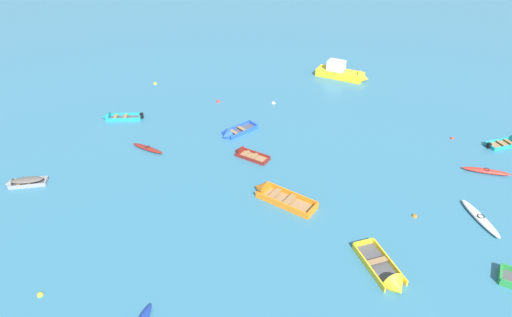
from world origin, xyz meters
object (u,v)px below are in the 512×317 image
mooring_buoy_far_field (414,216)px  kayak_white_foreground_center (480,218)px  mooring_buoy_between_boats_right (155,84)px  rowboat_blue_midfield_right (232,134)px  motor_launch_yellow_far_back (344,73)px  rowboat_turquoise_center (114,117)px  rowboat_yellow_near_left (390,279)px  rowboat_grey_near_right (21,182)px  mooring_buoy_near_foreground (452,139)px  rowboat_maroon_midfield_left (244,153)px  kayak_maroon_outer_right (148,148)px  mooring_buoy_outer_edge (218,102)px  rowboat_orange_back_row_right (271,193)px  mooring_buoy_central (274,103)px  mooring_buoy_midfield (40,295)px  rowboat_turquoise_far_left (510,142)px  kayak_red_near_camera (486,171)px

mooring_buoy_far_field → kayak_white_foreground_center: bearing=-8.2°
mooring_buoy_between_boats_right → mooring_buoy_far_field: bearing=-48.6°
rowboat_blue_midfield_right → motor_launch_yellow_far_back: bearing=44.0°
rowboat_turquoise_center → rowboat_yellow_near_left: bearing=-46.2°
rowboat_grey_near_right → motor_launch_yellow_far_back: 32.12m
mooring_buoy_far_field → mooring_buoy_near_foreground: mooring_buoy_far_field is taller
rowboat_blue_midfield_right → rowboat_maroon_midfield_left: rowboat_blue_midfield_right is taller
kayak_maroon_outer_right → mooring_buoy_outer_edge: size_ratio=6.85×
mooring_buoy_far_field → mooring_buoy_outer_edge: (-12.82, 17.44, 0.00)m
rowboat_orange_back_row_right → mooring_buoy_far_field: 9.33m
kayak_white_foreground_center → mooring_buoy_central: (-11.53, 17.39, -0.17)m
kayak_white_foreground_center → mooring_buoy_midfield: bearing=-170.1°
rowboat_grey_near_right → rowboat_orange_back_row_right: 17.52m
kayak_maroon_outer_right → rowboat_turquoise_far_left: rowboat_turquoise_far_left is taller
rowboat_orange_back_row_right → mooring_buoy_between_boats_right: (-10.50, 19.46, -0.21)m
kayak_white_foreground_center → mooring_buoy_midfield: (-25.61, -4.48, -0.17)m
motor_launch_yellow_far_back → kayak_white_foreground_center: size_ratio=1.47×
rowboat_orange_back_row_right → mooring_buoy_near_foreground: size_ratio=15.04×
rowboat_turquoise_center → rowboat_yellow_near_left: (18.76, -19.54, 0.02)m
rowboat_grey_near_right → mooring_buoy_central: rowboat_grey_near_right is taller
motor_launch_yellow_far_back → mooring_buoy_between_boats_right: motor_launch_yellow_far_back is taller
rowboat_maroon_midfield_left → rowboat_turquoise_far_left: bearing=1.3°
rowboat_turquoise_center → rowboat_grey_near_right: bearing=-114.3°
rowboat_orange_back_row_right → mooring_buoy_outer_edge: 15.33m
motor_launch_yellow_far_back → mooring_buoy_far_field: motor_launch_yellow_far_back is taller
kayak_red_near_camera → rowboat_maroon_midfield_left: size_ratio=1.11×
mooring_buoy_outer_edge → rowboat_orange_back_row_right: bearing=-75.4°
motor_launch_yellow_far_back → mooring_buoy_midfield: size_ratio=17.18×
kayak_white_foreground_center → mooring_buoy_far_field: kayak_white_foreground_center is taller
rowboat_turquoise_center → rowboat_yellow_near_left: 27.09m
mooring_buoy_midfield → mooring_buoy_near_foreground: bearing=27.2°
rowboat_yellow_near_left → mooring_buoy_far_field: rowboat_yellow_near_left is taller
rowboat_blue_midfield_right → mooring_buoy_between_boats_right: rowboat_blue_midfield_right is taller
mooring_buoy_far_field → rowboat_turquoise_far_left: bearing=37.6°
rowboat_blue_midfield_right → kayak_white_foreground_center: (15.53, -11.54, 0.01)m
motor_launch_yellow_far_back → rowboat_blue_midfield_right: 16.66m
kayak_white_foreground_center → mooring_buoy_outer_edge: 24.63m
rowboat_turquoise_center → mooring_buoy_near_foreground: 29.02m
rowboat_blue_midfield_right → rowboat_yellow_near_left: (8.32, -16.07, 0.01)m
rowboat_orange_back_row_right → mooring_buoy_central: rowboat_orange_back_row_right is taller
motor_launch_yellow_far_back → rowboat_orange_back_row_right: bearing=-115.2°
rowboat_maroon_midfield_left → kayak_white_foreground_center: bearing=-30.1°
mooring_buoy_near_foreground → mooring_buoy_outer_edge: 21.00m
rowboat_maroon_midfield_left → mooring_buoy_far_field: rowboat_maroon_midfield_left is taller
rowboat_orange_back_row_right → mooring_buoy_outer_edge: rowboat_orange_back_row_right is taller
rowboat_turquoise_center → mooring_buoy_outer_edge: size_ratio=8.92×
rowboat_grey_near_right → rowboat_maroon_midfield_left: size_ratio=0.97×
motor_launch_yellow_far_back → mooring_buoy_far_field: bearing=-91.1°
rowboat_turquoise_far_left → mooring_buoy_between_boats_right: rowboat_turquoise_far_left is taller
kayak_maroon_outer_right → mooring_buoy_between_boats_right: size_ratio=7.36×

